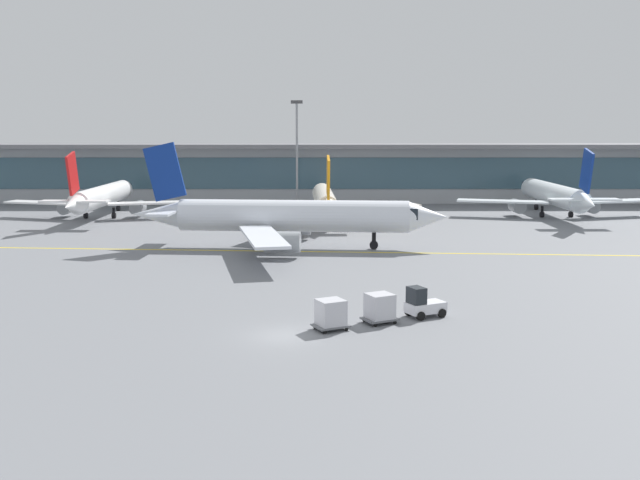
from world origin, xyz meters
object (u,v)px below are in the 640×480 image
at_px(gate_airplane_1, 104,197).
at_px(gate_airplane_2, 326,200).
at_px(taxiing_regional_jet, 291,217).
at_px(baggage_tug, 424,304).
at_px(cargo_dolly_trailing, 332,314).
at_px(cargo_dolly_lead, 381,307).
at_px(apron_light_mast_1, 299,150).
at_px(gate_airplane_3, 556,195).

relative_size(gate_airplane_1, gate_airplane_2, 1.03).
bearing_deg(gate_airplane_2, taxiing_regional_jet, 168.42).
distance_m(taxiing_regional_jet, baggage_tug, 29.75).
bearing_deg(gate_airplane_1, gate_airplane_2, -96.24).
relative_size(taxiing_regional_jet, cargo_dolly_trailing, 12.79).
bearing_deg(taxiing_regional_jet, cargo_dolly_lead, -72.27).
height_order(cargo_dolly_trailing, apron_light_mast_1, apron_light_mast_1).
height_order(baggage_tug, cargo_dolly_lead, baggage_tug).
height_order(taxiing_regional_jet, baggage_tug, taxiing_regional_jet).
distance_m(gate_airplane_1, taxiing_regional_jet, 37.44).
relative_size(cargo_dolly_trailing, apron_light_mast_1, 0.16).
height_order(gate_airplane_2, apron_light_mast_1, apron_light_mast_1).
bearing_deg(gate_airplane_1, taxiing_regional_jet, -132.93).
distance_m(gate_airplane_2, cargo_dolly_trailing, 53.13).
bearing_deg(cargo_dolly_trailing, baggage_tug, 0.00).
bearing_deg(taxiing_regional_jet, apron_light_mast_1, 94.88).
relative_size(gate_airplane_2, baggage_tug, 9.40).
distance_m(baggage_tug, cargo_dolly_trailing, 6.97).
bearing_deg(cargo_dolly_trailing, gate_airplane_1, 91.78).
xyz_separation_m(baggage_tug, cargo_dolly_lead, (-3.01, -1.52, 0.16)).
relative_size(baggage_tug, apron_light_mast_1, 0.18).
height_order(gate_airplane_1, gate_airplane_2, gate_airplane_1).
bearing_deg(baggage_tug, gate_airplane_2, 70.44).
bearing_deg(cargo_dolly_lead, gate_airplane_1, 94.95).
bearing_deg(gate_airplane_1, apron_light_mast_1, -63.11).
bearing_deg(taxiing_regional_jet, gate_airplane_2, 84.58).
distance_m(gate_airplane_2, apron_light_mast_1, 18.43).
bearing_deg(gate_airplane_1, cargo_dolly_lead, -147.56).
distance_m(baggage_tug, cargo_dolly_lead, 3.38).
height_order(gate_airplane_3, apron_light_mast_1, apron_light_mast_1).
relative_size(baggage_tug, cargo_dolly_lead, 1.14).
bearing_deg(cargo_dolly_trailing, gate_airplane_2, 63.34).
distance_m(gate_airplane_1, cargo_dolly_trailing, 64.77).
bearing_deg(gate_airplane_2, gate_airplane_1, 81.10).
xyz_separation_m(gate_airplane_1, taxiing_regional_jet, (27.07, -25.87, 0.45)).
relative_size(gate_airplane_1, apron_light_mast_1, 1.75).
bearing_deg(apron_light_mast_1, cargo_dolly_lead, -83.77).
distance_m(gate_airplane_1, apron_light_mast_1, 30.29).
relative_size(taxiing_regional_jet, apron_light_mast_1, 2.02).
bearing_deg(taxiing_regional_jet, gate_airplane_3, 41.28).
xyz_separation_m(gate_airplane_2, baggage_tug, (6.28, -49.97, -1.87)).
distance_m(cargo_dolly_lead, apron_light_mast_1, 69.20).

